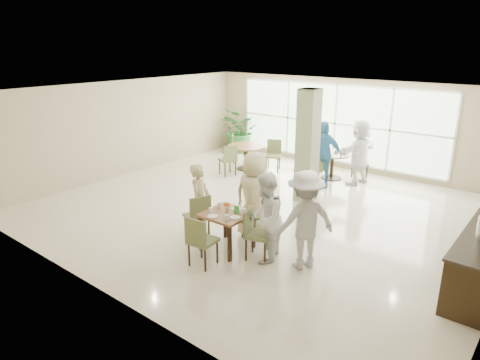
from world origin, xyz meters
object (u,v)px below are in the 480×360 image
Objects in this scene: teen_far at (254,195)px; adult_b at (359,152)px; main_table at (227,218)px; teen_right at (265,218)px; teen_standing at (305,220)px; teen_left at (200,201)px; adult_standing at (306,140)px; adult_a at (322,154)px; round_table_left at (246,151)px; potted_plant at (241,130)px; round_table_right at (332,160)px.

teen_far is 0.98× the size of adult_b.
adult_b is (0.27, 5.38, 0.27)m from main_table.
teen_standing reaches higher than teen_right.
main_table is 0.80m from teen_left.
teen_far is (0.83, 0.71, 0.12)m from teen_left.
adult_standing is at bearing -90.04° from adult_b.
adult_a is at bearing 95.52° from main_table.
adult_standing is at bearing -118.04° from teen_standing.
round_table_left is 0.71× the size of teen_right.
potted_plant is 8.45m from teen_standing.
potted_plant is at bearing 143.92° from adult_a.
adult_standing reaches higher than teen_standing.
teen_far is at bearing 86.83° from main_table.
main_table is 1.55m from teen_standing.
teen_standing reaches higher than potted_plant.
teen_right is at bearing -75.63° from round_table_right.
adult_b is (3.37, 0.80, 0.33)m from round_table_left.
round_table_left is 6.27m from teen_standing.
adult_b is (-1.22, 5.06, 0.02)m from teen_standing.
round_table_left is at bearing 6.94° from teen_left.
teen_left is at bearing -58.02° from potted_plant.
teen_far is 1.00× the size of teen_standing.
potted_plant is 7.19m from teen_left.
teen_left is at bearing -109.93° from teen_right.
teen_standing is (1.49, 0.32, 0.25)m from main_table.
teen_left is 5.86m from adult_standing.
round_table_right is at bearing 17.29° from round_table_left.
round_table_right is 5.31m from teen_left.
main_table is 0.47× the size of adult_a.
round_table_left is 0.76× the size of teen_left.
teen_far is at bearing -152.36° from teen_right.
round_table_right is (-0.54, 5.38, -0.09)m from main_table.
teen_left is 1.10m from teen_far.
adult_standing is (-1.72, 5.87, 0.26)m from main_table.
adult_b reaches higher than potted_plant.
round_table_right is at bearing -88.47° from teen_far.
adult_a reaches higher than round_table_left.
teen_right is 0.93× the size of teen_standing.
teen_left is 0.86× the size of adult_standing.
teen_right reaches higher than potted_plant.
teen_far is 1.07× the size of teen_right.
adult_standing is (-1.28, 1.32, -0.01)m from adult_a.
teen_right is at bearing 19.57° from adult_b.
teen_left is 0.87× the size of teen_far.
adult_a reaches higher than teen_right.
potted_plant is at bearing 133.20° from round_table_left.
teen_far is at bearing -75.87° from teen_standing.
adult_standing is (2.87, -0.31, 0.10)m from potted_plant.
potted_plant is 0.89× the size of adult_standing.
teen_left is at bearing -92.68° from round_table_right.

